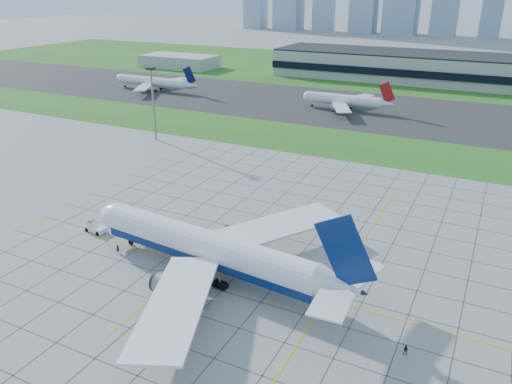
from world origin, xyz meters
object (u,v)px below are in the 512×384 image
light_mast (153,95)px  pushback_tug (95,228)px  crew_far (406,350)px  crew_near (118,249)px  distant_jet_0 (153,82)px  airliner (209,249)px  distant_jet_1 (345,100)px

light_mast → pushback_tug: (32.39, -65.25, -15.22)m
light_mast → crew_far: 128.89m
crew_far → pushback_tug: bearing=-178.6°
light_mast → crew_far: bearing=-36.0°
crew_far → light_mast: bearing=153.4°
crew_near → distant_jet_0: distant_jet_0 is taller
airliner → pushback_tug: (-32.48, 3.27, -4.35)m
distant_jet_1 → pushback_tug: bearing=-96.0°
airliner → distant_jet_0: bearing=136.2°
distant_jet_1 → crew_far: bearing=-69.4°
airliner → crew_far: 39.47m
light_mast → airliner: size_ratio=0.41×
pushback_tug → distant_jet_0: bearing=128.4°
crew_near → crew_far: crew_near is taller
crew_near → distant_jet_0: size_ratio=0.04×
crew_far → distant_jet_0: (-160.34, 148.55, 3.65)m
airliner → crew_near: airliner is taller
crew_near → distant_jet_1: (3.65, 145.36, 3.56)m
airliner → light_mast: bearing=139.0°
pushback_tug → distant_jet_0: size_ratio=0.16×
pushback_tug → crew_near: 12.33m
crew_near → crew_far: (59.95, -4.77, -0.10)m
crew_far → distant_jet_0: size_ratio=0.03×
distant_jet_1 → airliner: bearing=-83.0°
light_mast → crew_near: (43.55, -70.50, -15.25)m
distant_jet_0 → distant_jet_1: (104.04, 1.58, -0.00)m
distant_jet_0 → crew_near: bearing=-55.1°
crew_near → distant_jet_0: 175.39m
airliner → crew_far: airliner is taller
distant_jet_1 → crew_near: bearing=-91.4°
pushback_tug → crew_near: (11.16, -5.26, -0.03)m
distant_jet_0 → light_mast: bearing=-52.2°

